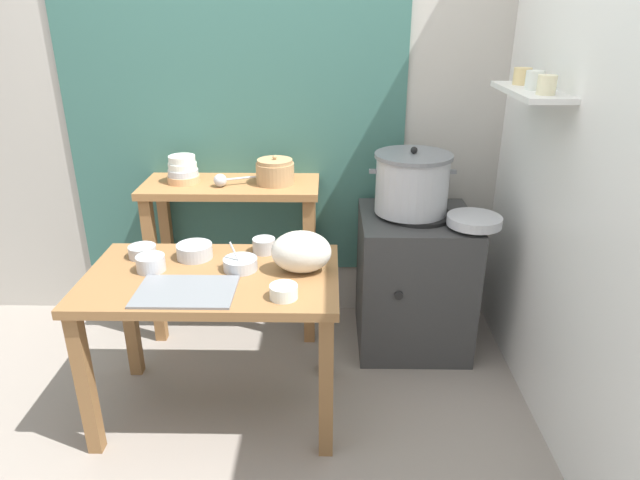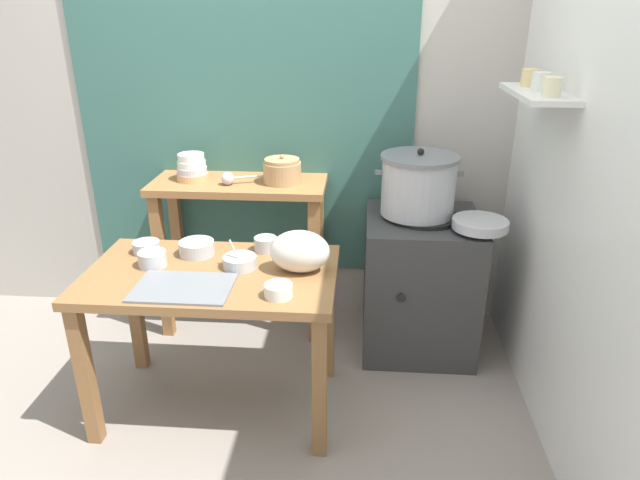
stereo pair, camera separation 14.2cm
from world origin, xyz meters
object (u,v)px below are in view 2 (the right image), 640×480
(wide_pan, at_px, (480,224))
(clay_pot, at_px, (282,171))
(plastic_bag, at_px, (300,251))
(ladle, at_px, (230,178))
(stove_block, at_px, (419,282))
(prep_bowl_1, at_px, (266,244))
(prep_bowl_3, at_px, (152,258))
(prep_bowl_4, at_px, (197,247))
(prep_bowl_2, at_px, (240,261))
(back_shelf_table, at_px, (241,219))
(serving_tray, at_px, (183,287))
(prep_bowl_5, at_px, (278,290))
(steamer_pot, at_px, (418,185))
(bowl_stack_enamel, at_px, (192,168))
(prep_bowl_0, at_px, (146,247))
(prep_table, at_px, (213,293))

(wide_pan, bearing_deg, clay_pot, 163.52)
(plastic_bag, bearing_deg, ladle, 124.27)
(stove_block, relative_size, plastic_bag, 2.98)
(prep_bowl_1, xyz_separation_m, prep_bowl_3, (-0.47, -0.20, 0.00))
(prep_bowl_1, relative_size, prep_bowl_4, 0.66)
(stove_block, bearing_deg, prep_bowl_2, -146.19)
(prep_bowl_4, bearing_deg, back_shelf_table, 82.27)
(stove_block, xyz_separation_m, serving_tray, (-1.05, -0.79, 0.34))
(prep_bowl_1, bearing_deg, prep_bowl_2, -113.88)
(back_shelf_table, height_order, stove_block, back_shelf_table)
(prep_bowl_1, bearing_deg, serving_tray, -124.04)
(ladle, bearing_deg, prep_bowl_1, -59.87)
(prep_bowl_1, bearing_deg, plastic_bag, -47.81)
(serving_tray, distance_m, wide_pan, 1.45)
(prep_bowl_5, bearing_deg, steamer_pot, 54.32)
(ladle, height_order, prep_bowl_3, ladle)
(steamer_pot, bearing_deg, plastic_bag, -132.03)
(clay_pot, relative_size, serving_tray, 0.52)
(bowl_stack_enamel, height_order, prep_bowl_4, bowl_stack_enamel)
(serving_tray, bearing_deg, steamer_pot, 38.80)
(prep_bowl_4, bearing_deg, bowl_stack_enamel, 106.63)
(back_shelf_table, distance_m, steamer_pot, 1.01)
(serving_tray, relative_size, prep_bowl_0, 3.19)
(clay_pot, distance_m, prep_bowl_1, 0.56)
(prep_bowl_1, bearing_deg, prep_bowl_4, -167.86)
(prep_table, height_order, prep_bowl_5, prep_bowl_5)
(steamer_pot, relative_size, clay_pot, 2.19)
(stove_block, relative_size, prep_bowl_2, 5.21)
(ladle, bearing_deg, prep_bowl_4, -95.18)
(prep_bowl_2, bearing_deg, stove_block, 33.81)
(plastic_bag, bearing_deg, prep_bowl_0, 169.14)
(steamer_pot, distance_m, prep_bowl_2, 1.03)
(stove_block, xyz_separation_m, clay_pot, (-0.76, 0.13, 0.58))
(prep_table, height_order, clay_pot, clay_pot)
(clay_pot, distance_m, prep_bowl_5, 0.99)
(prep_table, relative_size, steamer_pot, 2.44)
(bowl_stack_enamel, distance_m, prep_bowl_5, 1.17)
(steamer_pot, bearing_deg, prep_bowl_2, -144.00)
(stove_block, distance_m, prep_bowl_1, 0.95)
(serving_tray, bearing_deg, clay_pot, 72.73)
(prep_bowl_2, bearing_deg, serving_tray, -131.31)
(bowl_stack_enamel, relative_size, prep_bowl_3, 1.39)
(serving_tray, xyz_separation_m, prep_bowl_2, (0.19, 0.22, 0.02))
(prep_bowl_0, bearing_deg, clay_pot, 45.57)
(steamer_pot, xyz_separation_m, prep_bowl_4, (-1.05, -0.47, -0.18))
(prep_bowl_0, bearing_deg, prep_bowl_1, 6.42)
(back_shelf_table, bearing_deg, prep_bowl_5, -69.52)
(clay_pot, relative_size, ladle, 0.77)
(serving_tray, xyz_separation_m, prep_bowl_3, (-0.20, 0.20, 0.03))
(ladle, bearing_deg, stove_block, -3.80)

